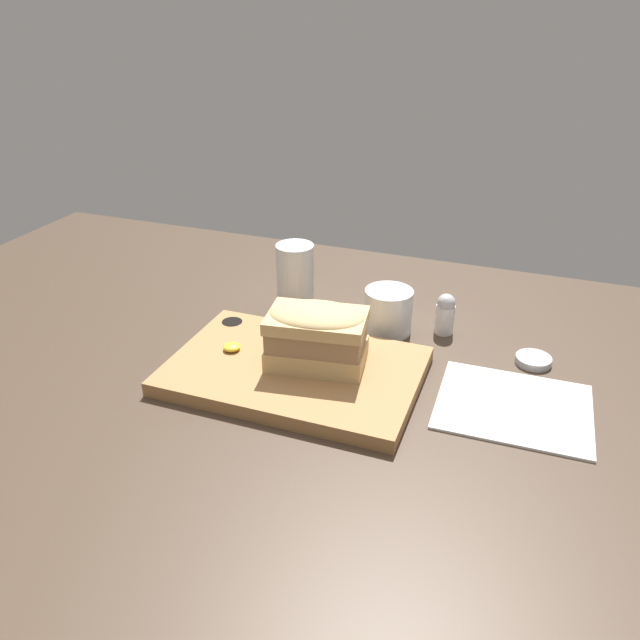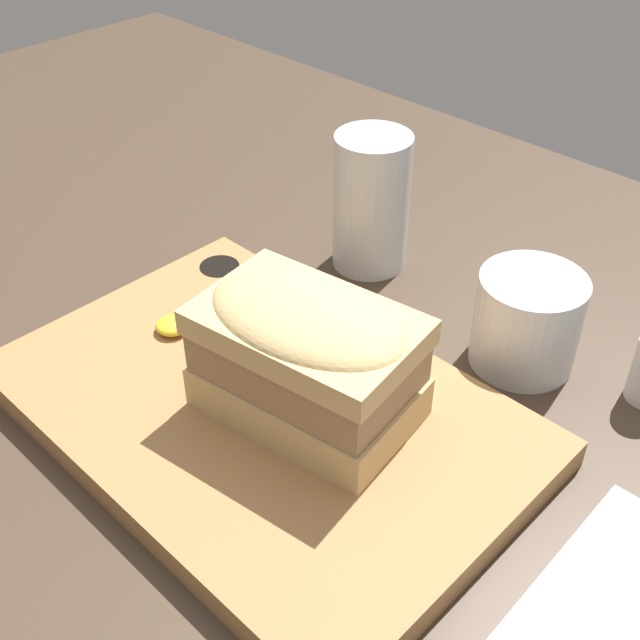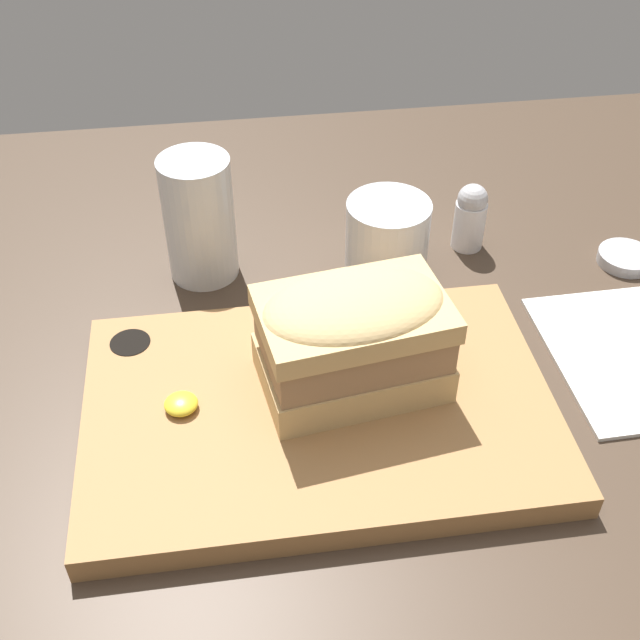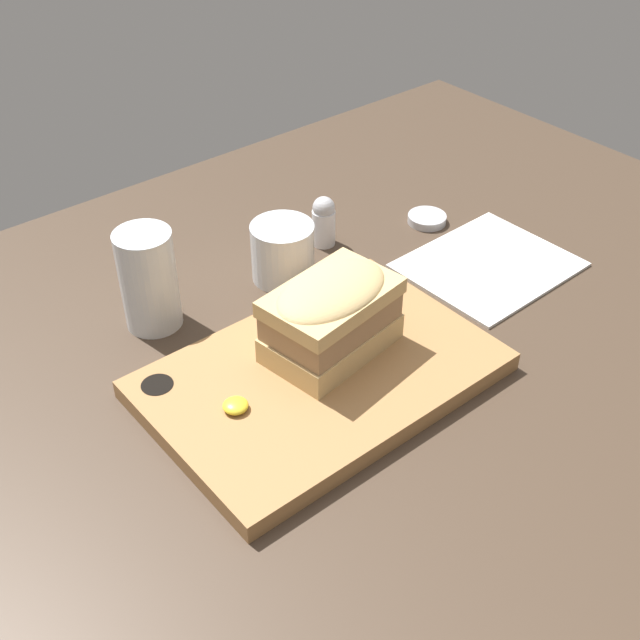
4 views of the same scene
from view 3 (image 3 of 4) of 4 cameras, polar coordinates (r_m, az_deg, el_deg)
dining_table at (r=65.90cm, az=-4.45°, el=-8.04°), size 158.66×106.56×2.00cm
serving_board at (r=64.63cm, az=-0.18°, el=-6.33°), size 37.07×24.66×2.29cm
sandwich at (r=61.87cm, az=2.36°, el=-1.07°), size 15.51×11.17×9.28cm
mustard_dollop at (r=63.67cm, az=-9.85°, el=-5.89°), size 2.66×2.66×1.06cm
water_glass at (r=77.68cm, az=-8.53°, el=6.63°), size 6.73×6.73×12.47cm
wine_glass at (r=78.41cm, az=4.79°, el=5.67°), size 8.12×8.12×7.63cm
salt_shaker at (r=82.86cm, az=10.63°, el=7.28°), size 3.21×3.21×7.16cm
condiment_dish at (r=86.43cm, az=20.90°, el=4.15°), size 5.50×5.50×1.16cm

